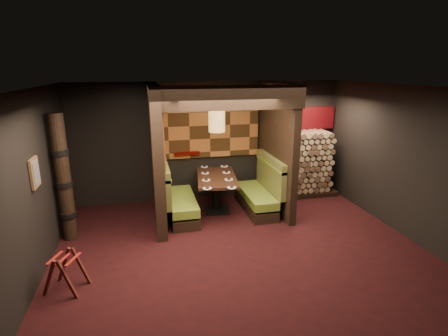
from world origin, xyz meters
TOP-DOWN VIEW (x-y plane):
  - floor at (0.00, 0.00)m, footprint 6.50×5.50m
  - ceiling at (0.00, 0.00)m, footprint 6.50×5.50m
  - wall_back at (0.00, 2.76)m, footprint 6.50×0.02m
  - wall_front at (0.00, -2.76)m, footprint 6.50×0.02m
  - wall_left at (-3.26, 0.00)m, footprint 0.02×5.50m
  - wall_right at (3.26, 0.00)m, footprint 0.02×5.50m
  - partition_left at (-1.35, 1.65)m, footprint 0.20×2.20m
  - partition_right at (1.30, 1.70)m, footprint 0.15×2.10m
  - header_beam at (-0.02, 0.70)m, footprint 2.85×0.18m
  - tapa_back_panel at (-0.02, 2.71)m, footprint 2.40×0.06m
  - tapa_side_panel at (-1.23, 1.82)m, footprint 0.04×1.85m
  - lacquer_shelf at (-0.60, 2.65)m, footprint 0.60×0.12m
  - booth_bench_left at (-0.96, 1.65)m, footprint 0.68×1.60m
  - booth_bench_right at (0.93, 1.65)m, footprint 0.68×1.60m
  - dining_table at (-0.06, 1.79)m, footprint 1.05×1.66m
  - place_settings at (-0.06, 1.79)m, footprint 0.88×1.83m
  - pendant_lamp at (-0.06, 1.74)m, footprint 0.35×0.35m
  - framed_picture at (-3.22, 0.10)m, footprint 0.05×0.36m
  - luggage_rack at (-2.81, -0.59)m, footprint 0.68×0.58m
  - totem_column at (-3.05, 1.10)m, footprint 0.31×0.31m
  - firewood_stack at (2.29, 2.35)m, footprint 1.73×0.70m
  - mosaic_header at (2.29, 2.68)m, footprint 1.83×0.10m
  - bay_front_post at (1.39, 1.96)m, footprint 0.08×0.08m

SIDE VIEW (x-z plane):
  - floor at x=0.00m, z-range -0.02..0.00m
  - luggage_rack at x=-2.81m, z-range 0.00..0.61m
  - booth_bench_left at x=-0.96m, z-range -0.17..0.97m
  - booth_bench_right at x=0.93m, z-range -0.17..0.97m
  - dining_table at x=-0.06m, z-range 0.17..1.00m
  - firewood_stack at x=2.29m, z-range 0.00..1.64m
  - place_settings at x=-0.06m, z-range 0.82..0.85m
  - lacquer_shelf at x=-0.60m, z-range 1.15..1.21m
  - totem_column at x=-3.05m, z-range -0.01..2.39m
  - wall_back at x=0.00m, z-range 0.00..2.85m
  - wall_front at x=0.00m, z-range 0.00..2.85m
  - wall_left at x=-3.26m, z-range 0.00..2.85m
  - wall_right at x=3.26m, z-range 0.00..2.85m
  - partition_left at x=-1.35m, z-range 0.00..2.85m
  - partition_right at x=1.30m, z-range 0.00..2.85m
  - bay_front_post at x=1.39m, z-range 0.00..2.85m
  - framed_picture at x=-3.22m, z-range 1.39..1.85m
  - tapa_back_panel at x=-0.02m, z-range 1.04..2.60m
  - tapa_side_panel at x=-1.23m, z-range 1.12..2.58m
  - mosaic_header at x=2.29m, z-range 1.64..2.20m
  - pendant_lamp at x=-0.06m, z-range 1.55..2.57m
  - header_beam at x=-0.02m, z-range 2.41..2.85m
  - ceiling at x=0.00m, z-range 2.85..2.87m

